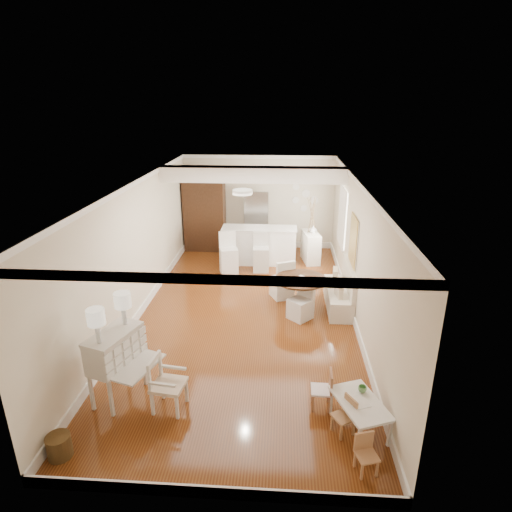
# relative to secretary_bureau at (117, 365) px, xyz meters

# --- Properties ---
(room) EXTENTS (9.00, 9.04, 2.82)m
(room) POSITION_rel_secretary_bureau_xyz_m (1.74, 3.12, 1.42)
(room) COLOR brown
(room) RESTS_ON ground
(secretary_bureau) EXTENTS (1.12, 1.13, 1.13)m
(secretary_bureau) POSITION_rel_secretary_bureau_xyz_m (0.00, 0.00, 0.00)
(secretary_bureau) COLOR silver
(secretary_bureau) RESTS_ON ground
(gustavian_armchair) EXTENTS (0.55, 0.55, 0.85)m
(gustavian_armchair) POSITION_rel_secretary_bureau_xyz_m (0.83, -0.21, -0.14)
(gustavian_armchair) COLOR silver
(gustavian_armchair) RESTS_ON ground
(wicker_basket) EXTENTS (0.32, 0.32, 0.31)m
(wicker_basket) POSITION_rel_secretary_bureau_xyz_m (-0.35, -1.20, -0.41)
(wicker_basket) COLOR #493217
(wicker_basket) RESTS_ON ground
(kids_table) EXTENTS (0.82, 1.03, 0.45)m
(kids_table) POSITION_rel_secretary_bureau_xyz_m (3.55, -0.45, -0.34)
(kids_table) COLOR white
(kids_table) RESTS_ON ground
(kids_chair_a) EXTENTS (0.36, 0.36, 0.55)m
(kids_chair_a) POSITION_rel_secretary_bureau_xyz_m (3.33, -0.55, -0.29)
(kids_chair_a) COLOR #AF7B4F
(kids_chair_a) RESTS_ON ground
(kids_chair_b) EXTENTS (0.31, 0.31, 0.62)m
(kids_chair_b) POSITION_rel_secretary_bureau_xyz_m (3.06, -0.04, -0.25)
(kids_chair_b) COLOR #9A6646
(kids_chair_b) RESTS_ON ground
(kids_chair_c) EXTENTS (0.31, 0.31, 0.52)m
(kids_chair_c) POSITION_rel_secretary_bureau_xyz_m (3.53, -1.20, -0.30)
(kids_chair_c) COLOR tan
(kids_chair_c) RESTS_ON ground
(banquette) EXTENTS (0.52, 1.60, 0.98)m
(banquette) POSITION_rel_secretary_bureau_xyz_m (3.69, 3.29, -0.07)
(banquette) COLOR silver
(banquette) RESTS_ON ground
(dining_table) EXTENTS (1.39, 1.39, 0.75)m
(dining_table) POSITION_rel_secretary_bureau_xyz_m (2.84, 3.07, -0.19)
(dining_table) COLOR #452816
(dining_table) RESTS_ON ground
(slip_chair_near) EXTENTS (0.59, 0.59, 0.87)m
(slip_chair_near) POSITION_rel_secretary_bureau_xyz_m (2.84, 2.71, -0.13)
(slip_chair_near) COLOR white
(slip_chair_near) RESTS_ON ground
(slip_chair_far) EXTENTS (0.60, 0.60, 0.93)m
(slip_chair_far) POSITION_rel_secretary_bureau_xyz_m (2.45, 3.73, -0.10)
(slip_chair_far) COLOR white
(slip_chair_far) RESTS_ON ground
(breakfast_counter) EXTENTS (2.05, 0.65, 1.03)m
(breakfast_counter) POSITION_rel_secretary_bureau_xyz_m (1.80, 5.89, -0.05)
(breakfast_counter) COLOR white
(breakfast_counter) RESTS_ON ground
(bar_stool_left) EXTENTS (0.55, 0.55, 1.10)m
(bar_stool_left) POSITION_rel_secretary_bureau_xyz_m (1.05, 5.08, -0.01)
(bar_stool_left) COLOR white
(bar_stool_left) RESTS_ON ground
(bar_stool_right) EXTENTS (0.44, 0.44, 1.03)m
(bar_stool_right) POSITION_rel_secretary_bureau_xyz_m (1.88, 5.30, -0.05)
(bar_stool_right) COLOR silver
(bar_stool_right) RESTS_ON ground
(pantry_cabinet) EXTENTS (1.20, 0.60, 2.30)m
(pantry_cabinet) POSITION_rel_secretary_bureau_xyz_m (0.10, 6.97, 0.59)
(pantry_cabinet) COLOR #381E11
(pantry_cabinet) RESTS_ON ground
(fridge) EXTENTS (0.75, 0.65, 1.80)m
(fridge) POSITION_rel_secretary_bureau_xyz_m (2.00, 6.94, 0.34)
(fridge) COLOR silver
(fridge) RESTS_ON ground
(sideboard) EXTENTS (0.54, 0.93, 0.84)m
(sideboard) POSITION_rel_secretary_bureau_xyz_m (3.23, 6.12, -0.14)
(sideboard) COLOR white
(sideboard) RESTS_ON ground
(pencil_cup) EXTENTS (0.12, 0.12, 0.09)m
(pencil_cup) POSITION_rel_secretary_bureau_xyz_m (3.61, -0.23, -0.07)
(pencil_cup) COLOR #629E5C
(pencil_cup) RESTS_ON kids_table
(branch_vase) EXTENTS (0.25, 0.25, 0.20)m
(branch_vase) POSITION_rel_secretary_bureau_xyz_m (3.28, 6.13, 0.38)
(branch_vase) COLOR white
(branch_vase) RESTS_ON sideboard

